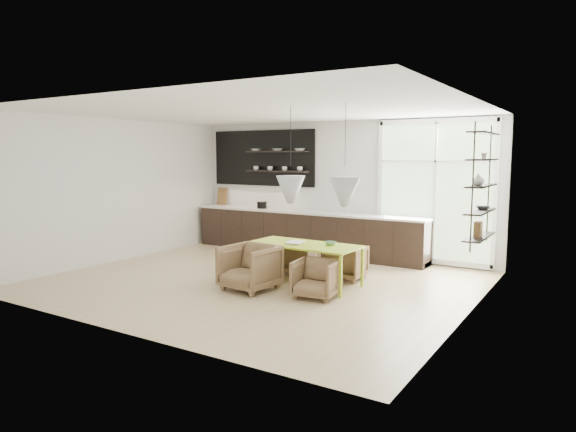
# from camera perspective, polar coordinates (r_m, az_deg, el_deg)

# --- Properties ---
(room) EXTENTS (7.02, 6.01, 2.91)m
(room) POSITION_cam_1_polar(r_m,az_deg,el_deg) (9.33, 3.50, 2.42)
(room) COLOR #C9B086
(room) RESTS_ON ground
(kitchen_run) EXTENTS (5.54, 0.69, 2.75)m
(kitchen_run) POSITION_cam_1_polar(r_m,az_deg,el_deg) (11.42, 1.65, -1.13)
(kitchen_run) COLOR black
(kitchen_run) RESTS_ON ground
(right_shelving) EXTENTS (0.26, 1.22, 1.90)m
(right_shelving) POSITION_cam_1_polar(r_m,az_deg,el_deg) (8.44, 20.63, 2.83)
(right_shelving) COLOR black
(right_shelving) RESTS_ON ground
(dining_table) EXTENTS (1.92, 0.91, 0.69)m
(dining_table) POSITION_cam_1_polar(r_m,az_deg,el_deg) (8.61, 1.76, -3.43)
(dining_table) COLOR #9FBE1D
(dining_table) RESTS_ON ground
(armchair_back_left) EXTENTS (0.73, 0.75, 0.60)m
(armchair_back_left) POSITION_cam_1_polar(r_m,az_deg,el_deg) (9.46, 1.14, -4.60)
(armchair_back_left) COLOR brown
(armchair_back_left) RESTS_ON ground
(armchair_back_right) EXTENTS (0.66, 0.68, 0.60)m
(armchair_back_right) POSITION_cam_1_polar(r_m,az_deg,el_deg) (9.08, 6.45, -5.15)
(armchair_back_right) COLOR brown
(armchair_back_right) RESTS_ON ground
(armchair_front_left) EXTENTS (0.86, 0.88, 0.74)m
(armchair_front_left) POSITION_cam_1_polar(r_m,az_deg,el_deg) (8.33, -4.29, -5.72)
(armchair_front_left) COLOR brown
(armchair_front_left) RESTS_ON ground
(armchair_front_right) EXTENTS (0.71, 0.73, 0.59)m
(armchair_front_right) POSITION_cam_1_polar(r_m,az_deg,el_deg) (7.89, 3.16, -6.96)
(armchair_front_right) COLOR brown
(armchair_front_right) RESTS_ON ground
(wire_stool) EXTENTS (0.38, 0.38, 0.48)m
(wire_stool) POSITION_cam_1_polar(r_m,az_deg,el_deg) (8.91, -5.60, -5.30)
(wire_stool) COLOR black
(wire_stool) RESTS_ON ground
(table_book) EXTENTS (0.30, 0.37, 0.03)m
(table_book) POSITION_cam_1_polar(r_m,az_deg,el_deg) (8.70, 0.04, -2.91)
(table_book) COLOR white
(table_book) RESTS_ON dining_table
(table_bowl) EXTENTS (0.19, 0.19, 0.06)m
(table_bowl) POSITION_cam_1_polar(r_m,az_deg,el_deg) (8.52, 4.76, -3.04)
(table_bowl) COLOR #578962
(table_bowl) RESTS_ON dining_table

